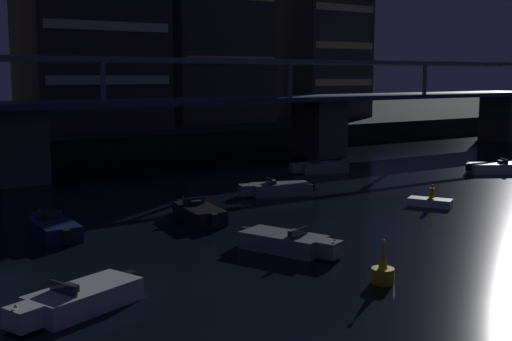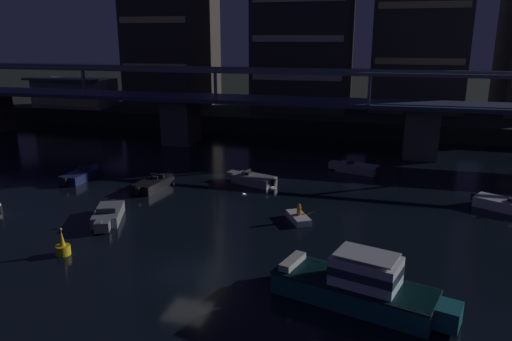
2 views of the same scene
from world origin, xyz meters
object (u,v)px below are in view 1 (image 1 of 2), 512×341
at_px(speedboat_near_right, 79,299).
at_px(channel_buoy, 383,271).
at_px(speedboat_mid_right, 287,242).
at_px(speedboat_far_left, 278,189).
at_px(tower_west_tall, 88,2).
at_px(speedboat_near_center, 321,167).
at_px(tower_east_tall, 317,28).
at_px(dinghy_with_paddler, 430,202).
at_px(speedboat_mid_left, 496,168).
at_px(speedboat_mid_center, 53,228).
at_px(river_bridge, 189,119).
at_px(speedboat_far_center, 198,212).

relative_size(speedboat_near_right, channel_buoy, 2.89).
bearing_deg(speedboat_mid_right, speedboat_far_left, 56.68).
distance_m(tower_west_tall, speedboat_mid_right, 48.01).
height_order(speedboat_near_center, speedboat_far_left, same).
distance_m(tower_east_tall, speedboat_far_left, 50.99).
bearing_deg(speedboat_near_right, dinghy_with_paddler, 13.64).
bearing_deg(speedboat_mid_left, speedboat_mid_center, -178.06).
distance_m(speedboat_mid_center, speedboat_mid_right, 12.02).
bearing_deg(tower_west_tall, river_bridge, -83.55).
distance_m(speedboat_near_center, speedboat_mid_left, 14.49).
height_order(tower_west_tall, dinghy_with_paddler, tower_west_tall).
distance_m(tower_west_tall, speedboat_near_center, 32.46).
bearing_deg(channel_buoy, speedboat_mid_right, 94.05).
bearing_deg(speedboat_far_center, channel_buoy, -86.86).
relative_size(tower_east_tall, speedboat_mid_left, 5.05).
bearing_deg(speedboat_near_right, speedboat_mid_center, 78.53).
height_order(speedboat_mid_right, channel_buoy, channel_buoy).
bearing_deg(speedboat_mid_right, tower_east_tall, 50.47).
bearing_deg(dinghy_with_paddler, channel_buoy, -144.46).
relative_size(speedboat_near_right, speedboat_mid_right, 1.00).
height_order(speedboat_near_center, speedboat_far_center, same).
xyz_separation_m(speedboat_far_center, channel_buoy, (0.76, -13.79, 0.06)).
bearing_deg(speedboat_near_center, speedboat_near_right, -142.90).
xyz_separation_m(speedboat_mid_right, speedboat_far_left, (7.68, 11.68, 0.00)).
bearing_deg(speedboat_mid_left, tower_west_tall, 122.07).
distance_m(tower_west_tall, dinghy_with_paddler, 44.78).
bearing_deg(speedboat_mid_left, speedboat_near_right, -162.53).
relative_size(tower_west_tall, speedboat_near_right, 5.32).
height_order(river_bridge, tower_west_tall, tower_west_tall).
height_order(tower_east_tall, channel_buoy, tower_east_tall).
xyz_separation_m(tower_west_tall, channel_buoy, (-6.18, -50.83, -15.12)).
bearing_deg(speedboat_near_right, river_bridge, 56.34).
relative_size(tower_east_tall, speedboat_mid_right, 4.87).
distance_m(speedboat_near_right, speedboat_mid_center, 11.25).
distance_m(river_bridge, tower_east_tall, 39.66).
bearing_deg(dinghy_with_paddler, speedboat_mid_left, 23.21).
bearing_deg(speedboat_far_left, speedboat_far_center, -155.48).
relative_size(tower_east_tall, speedboat_mid_center, 4.75).
height_order(tower_west_tall, speedboat_mid_center, tower_west_tall).
xyz_separation_m(tower_west_tall, tower_east_tall, (33.47, 3.46, -1.22)).
relative_size(speedboat_near_right, speedboat_mid_left, 1.04).
bearing_deg(river_bridge, speedboat_mid_left, -39.64).
bearing_deg(speedboat_mid_right, speedboat_mid_center, 133.09).
height_order(tower_west_tall, tower_east_tall, tower_west_tall).
bearing_deg(dinghy_with_paddler, tower_west_tall, 99.38).
xyz_separation_m(tower_east_tall, speedboat_near_right, (-50.50, -50.78, -13.96)).
distance_m(river_bridge, speedboat_near_center, 12.07).
relative_size(tower_west_tall, speedboat_near_center, 5.23).
bearing_deg(speedboat_mid_right, speedboat_far_center, 92.48).
xyz_separation_m(tower_east_tall, speedboat_mid_left, (-11.51, -38.51, -13.96)).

